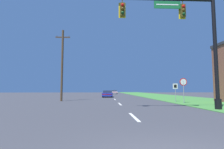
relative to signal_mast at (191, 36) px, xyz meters
name	(u,v)px	position (x,y,z in m)	size (l,w,h in m)	color
grass_verge_right	(167,97)	(5.83, 21.11, -5.22)	(10.00, 110.00, 0.04)	#428438
road_center_line	(115,99)	(-4.67, 13.11, -5.24)	(0.16, 34.80, 0.01)	silver
signal_mast	(191,36)	(0.00, 0.00, 0.00)	(7.89, 0.47, 8.72)	black
car_ahead	(108,94)	(-5.53, 20.61, -4.64)	(2.07, 4.77, 1.19)	black
far_car	(114,92)	(-2.83, 44.95, -4.64)	(1.82, 4.59, 1.19)	black
stop_sign	(183,85)	(1.82, 5.40, -3.38)	(0.76, 0.07, 2.50)	gray
route_sign_post	(175,88)	(1.81, 7.44, -3.72)	(0.55, 0.06, 2.03)	gray
utility_pole_near	(62,64)	(-11.38, 9.72, -0.68)	(1.80, 0.26, 8.82)	#4C3823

